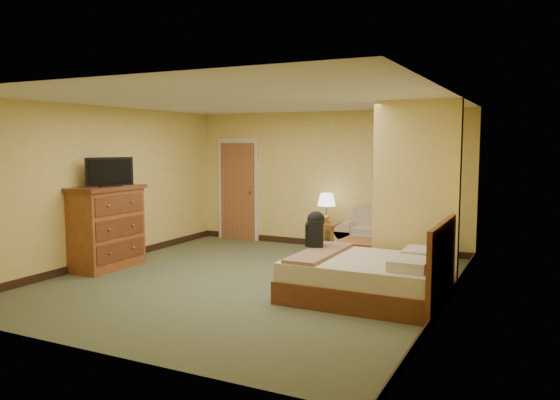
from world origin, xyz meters
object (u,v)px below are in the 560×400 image
Objects in this scene: loveseat at (385,242)px; coffee_table at (360,248)px; bed at (370,277)px; dresser at (107,227)px.

coffee_table is (-0.17, -0.95, 0.04)m from loveseat.
loveseat is 0.84× the size of bed.
bed is at bearing 2.25° from dresser.
loveseat is 2.72m from bed.
dresser is 0.68× the size of bed.
bed is at bearing -67.81° from coffee_table.
loveseat is at bearing 37.04° from dresser.
bed is (0.53, -2.67, 0.02)m from loveseat.
loveseat is 2.35× the size of coffee_table.
bed is at bearing -78.68° from loveseat.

